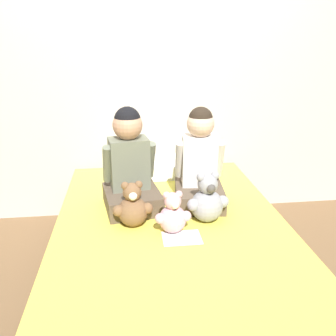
# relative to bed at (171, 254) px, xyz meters

# --- Properties ---
(ground_plane) EXTENTS (14.00, 14.00, 0.00)m
(ground_plane) POSITION_rel_bed_xyz_m (0.00, 0.00, -0.22)
(ground_plane) COLOR brown
(wall_behind_bed) EXTENTS (8.00, 0.06, 2.50)m
(wall_behind_bed) POSITION_rel_bed_xyz_m (0.00, 1.08, 1.03)
(wall_behind_bed) COLOR beige
(wall_behind_bed) RESTS_ON ground_plane
(bed) EXTENTS (1.37, 1.99, 0.45)m
(bed) POSITION_rel_bed_xyz_m (0.00, 0.00, 0.00)
(bed) COLOR #2D2D33
(bed) RESTS_ON ground_plane
(child_on_left) EXTENTS (0.39, 0.42, 0.64)m
(child_on_left) POSITION_rel_bed_xyz_m (-0.23, 0.25, 0.49)
(child_on_left) COLOR brown
(child_on_left) RESTS_ON bed
(child_on_right) EXTENTS (0.34, 0.39, 0.63)m
(child_on_right) POSITION_rel_bed_xyz_m (0.21, 0.24, 0.49)
(child_on_right) COLOR brown
(child_on_right) RESTS_ON bed
(teddy_bear_held_by_left_child) EXTENTS (0.23, 0.17, 0.27)m
(teddy_bear_held_by_left_child) POSITION_rel_bed_xyz_m (-0.23, -0.02, 0.34)
(teddy_bear_held_by_left_child) COLOR brown
(teddy_bear_held_by_left_child) RESTS_ON bed
(teddy_bear_held_by_right_child) EXTENTS (0.25, 0.19, 0.31)m
(teddy_bear_held_by_right_child) POSITION_rel_bed_xyz_m (0.21, -0.01, 0.36)
(teddy_bear_held_by_right_child) COLOR #939399
(teddy_bear_held_by_right_child) RESTS_ON bed
(teddy_bear_between_children) EXTENTS (0.21, 0.15, 0.25)m
(teddy_bear_between_children) POSITION_rel_bed_xyz_m (-0.01, -0.12, 0.33)
(teddy_bear_between_children) COLOR #DBA3B2
(teddy_bear_between_children) RESTS_ON bed
(pillow_at_headboard) EXTENTS (0.57, 0.34, 0.11)m
(pillow_at_headboard) POSITION_rel_bed_xyz_m (0.00, 0.80, 0.28)
(pillow_at_headboard) COLOR white
(pillow_at_headboard) RESTS_ON bed
(sign_card) EXTENTS (0.21, 0.15, 0.00)m
(sign_card) POSITION_rel_bed_xyz_m (0.03, -0.19, 0.23)
(sign_card) COLOR white
(sign_card) RESTS_ON bed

